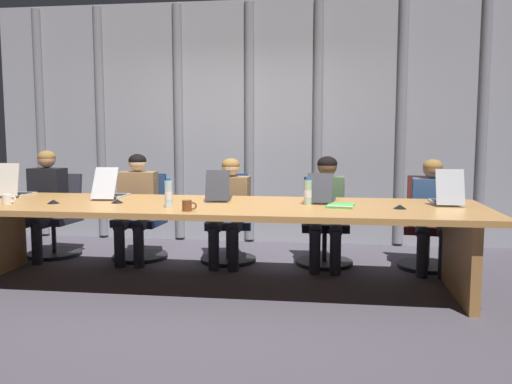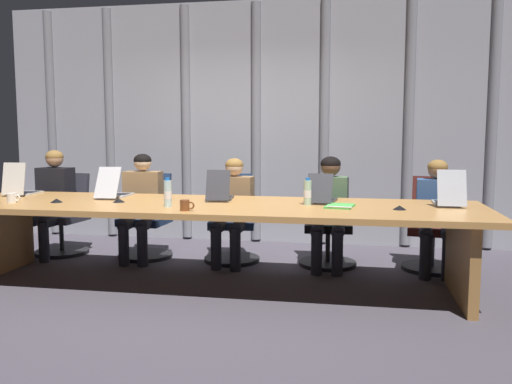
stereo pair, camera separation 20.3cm
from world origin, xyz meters
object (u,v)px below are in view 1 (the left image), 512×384
office_chair_left_mid (142,227)px  conference_mic_right_side (53,202)px  laptop_right_mid (321,196)px  coffee_mug_far (8,199)px  laptop_left_mid (111,192)px  conference_mic_middle (117,201)px  office_chair_center (228,229)px  water_bottle_primary (308,192)px  person_center (229,205)px  person_right_mid (326,204)px  person_left_mid (136,201)px  laptop_right_end (446,197)px  water_bottle_secondary (169,194)px  spiral_notepad (341,206)px  office_chair_left_end (56,225)px  laptop_center (219,194)px  conference_mic_left_side (400,207)px  coffee_mug_near (188,206)px  office_chair_right_end (428,234)px  person_right_end (432,208)px  office_chair_right_mid (324,232)px  person_left_end (44,198)px  laptop_left_end (15,190)px

office_chair_left_mid → conference_mic_right_side: office_chair_left_mid is taller
laptop_right_mid → coffee_mug_far: bearing=106.7°
laptop_left_mid → conference_mic_middle: bearing=-153.4°
office_chair_center → water_bottle_primary: size_ratio=3.90×
laptop_left_mid → person_center: 1.21m
coffee_mug_far → conference_mic_middle: 0.96m
person_right_mid → person_left_mid: bearing=-89.1°
laptop_right_end → water_bottle_secondary: size_ratio=1.87×
water_bottle_secondary → spiral_notepad: water_bottle_secondary is taller
office_chair_left_end → office_chair_center: bearing=95.9°
conference_mic_middle → spiral_notepad: bearing=1.1°
laptop_center → conference_mic_left_side: size_ratio=4.19×
laptop_center → water_bottle_primary: (0.84, -0.22, 0.05)m
laptop_right_mid → conference_mic_right_side: laptop_right_mid is taller
person_left_mid → laptop_right_mid: bearing=69.6°
coffee_mug_near → conference_mic_right_side: (-1.32, 0.29, -0.03)m
spiral_notepad → office_chair_left_end: bearing=171.2°
laptop_right_end → conference_mic_right_side: 3.51m
office_chair_right_end → office_chair_center: bearing=-82.6°
conference_mic_right_side → spiral_notepad: size_ratio=0.33×
person_left_mid → water_bottle_secondary: bearing=27.9°
laptop_left_mid → office_chair_center: size_ratio=0.56×
person_right_end → spiral_notepad: 1.27m
laptop_center → office_chair_right_end: size_ratio=0.49×
office_chair_right_end → conference_mic_middle: office_chair_right_end is taller
laptop_left_mid → conference_mic_left_side: 2.72m
water_bottle_secondary → conference_mic_middle: 0.60m
office_chair_right_mid → water_bottle_secondary: (-1.30, -1.28, 0.53)m
coffee_mug_far → laptop_right_end: bearing=7.8°
office_chair_left_mid → water_bottle_secondary: bearing=32.0°
person_left_mid → spiral_notepad: bearing=63.5°
conference_mic_right_side → spiral_notepad: conference_mic_right_side is taller
office_chair_center → person_left_mid: 1.04m
office_chair_left_end → person_left_end: size_ratio=0.77×
office_chair_left_end → conference_mic_right_side: bearing=33.9°
person_left_end → conference_mic_middle: bearing=58.2°
person_left_mid → coffee_mug_near: bearing=30.8°
office_chair_left_mid → office_chair_right_mid: (2.02, -0.00, -0.01)m
laptop_left_end → person_center: 2.16m
conference_mic_left_side → laptop_right_mid: bearing=150.6°
laptop_right_end → office_chair_right_mid: (-1.08, 0.73, -0.47)m
office_chair_left_end → spiral_notepad: (3.17, -1.03, 0.42)m
laptop_left_mid → person_left_end: person_left_end is taller
coffee_mug_near → laptop_left_end: bearing=158.6°
office_chair_left_end → office_chair_center: (1.99, 0.00, 0.01)m
conference_mic_left_side → coffee_mug_near: bearing=-167.6°
person_left_end → person_left_mid: (1.06, -0.00, -0.02)m
office_chair_right_end → person_right_end: (0.01, -0.16, 0.29)m
person_left_mid → spiral_notepad: size_ratio=3.44×
person_left_mid → water_bottle_primary: size_ratio=4.83×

